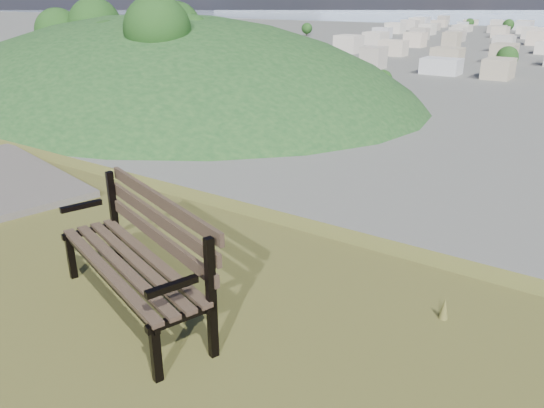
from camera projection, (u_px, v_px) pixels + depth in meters
The scene contains 2 objects.
park_bench at pixel (140, 250), 4.19m from camera, with size 1.91×1.13×0.95m.
green_wooded_hill at pixel (166, 95), 155.17m from camera, with size 176.30×141.04×88.15m.
Camera 1 is at (3.31, -0.56, 27.42)m, focal length 35.00 mm.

